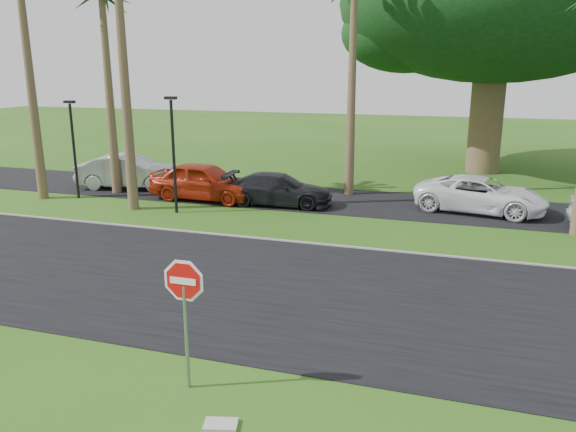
% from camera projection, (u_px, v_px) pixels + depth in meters
% --- Properties ---
extents(ground, '(120.00, 120.00, 0.00)m').
position_uv_depth(ground, '(229.00, 317.00, 13.28)').
color(ground, '#275014').
rests_on(ground, ground).
extents(road, '(120.00, 8.00, 0.02)m').
position_uv_depth(road, '(259.00, 286.00, 15.12)').
color(road, black).
rests_on(road, ground).
extents(parking_strip, '(120.00, 5.00, 0.02)m').
position_uv_depth(parking_strip, '(342.00, 201.00, 24.79)').
color(parking_strip, black).
rests_on(parking_strip, ground).
extents(curb, '(120.00, 0.12, 0.06)m').
position_uv_depth(curb, '(301.00, 242.00, 18.84)').
color(curb, gray).
rests_on(curb, ground).
extents(stop_sign_near, '(1.05, 0.07, 2.62)m').
position_uv_depth(stop_sign_near, '(185.00, 298.00, 9.91)').
color(stop_sign_near, gray).
rests_on(stop_sign_near, ground).
extents(canopy_tree, '(16.50, 16.50, 13.12)m').
position_uv_depth(canopy_tree, '(496.00, 4.00, 29.50)').
color(canopy_tree, brown).
rests_on(canopy_tree, ground).
extents(streetlight_left, '(0.45, 0.25, 4.34)m').
position_uv_depth(streetlight_left, '(73.00, 143.00, 24.75)').
color(streetlight_left, black).
rests_on(streetlight_left, ground).
extents(streetlight_right, '(0.45, 0.25, 4.64)m').
position_uv_depth(streetlight_right, '(173.00, 148.00, 22.18)').
color(streetlight_right, black).
rests_on(streetlight_right, ground).
extents(car_silver, '(5.19, 2.68, 1.63)m').
position_uv_depth(car_silver, '(129.00, 172.00, 27.19)').
color(car_silver, '#A4A6AB').
rests_on(car_silver, ground).
extents(car_red, '(4.95, 2.14, 1.66)m').
position_uv_depth(car_red, '(204.00, 182.00, 24.82)').
color(car_red, '#9B200C').
rests_on(car_red, ground).
extents(car_dark, '(4.71, 2.14, 1.34)m').
position_uv_depth(car_dark, '(278.00, 190.00, 23.94)').
color(car_dark, black).
rests_on(car_dark, ground).
extents(car_minivan, '(5.49, 3.23, 1.43)m').
position_uv_depth(car_minivan, '(481.00, 195.00, 22.73)').
color(car_minivan, white).
rests_on(car_minivan, ground).
extents(utility_slab, '(0.62, 0.48, 0.06)m').
position_uv_depth(utility_slab, '(221.00, 425.00, 9.22)').
color(utility_slab, '#AAA9A2').
rests_on(utility_slab, ground).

